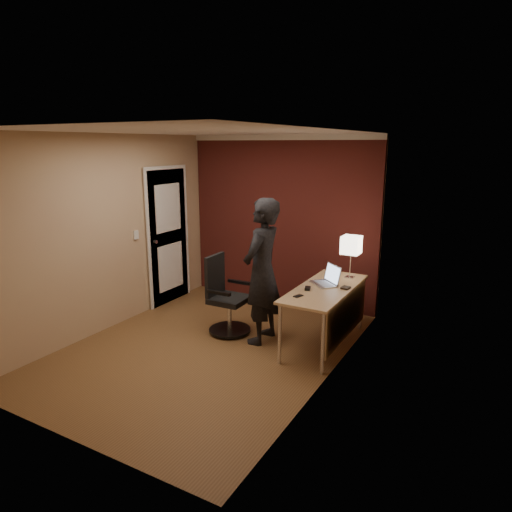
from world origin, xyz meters
The scene contains 9 objects.
room centered at (-0.27, 1.54, 1.37)m, with size 4.00×4.00×4.00m.
desk centered at (1.25, 0.73, 0.60)m, with size 0.60×1.50×0.73m.
desk_lamp centered at (1.31, 1.25, 1.15)m, with size 0.22×0.22×0.54m.
laptop centered at (1.16, 0.88, 0.79)m, with size 0.42×0.41×0.23m.
mouse centered at (1.03, 0.55, 0.75)m, with size 0.06×0.10×0.03m, color black.
phone centered at (1.03, 0.28, 0.73)m, with size 0.06×0.12×0.01m, color black.
wallet centered at (1.40, 0.80, 0.74)m, with size 0.09×0.11×0.02m, color black.
office_chair centered at (-0.07, 0.50, 0.44)m, with size 0.54×0.55×0.99m.
person centered at (0.46, 0.50, 0.88)m, with size 0.64×0.42×1.77m, color black.
Camera 1 is at (2.95, -4.13, 2.37)m, focal length 32.00 mm.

